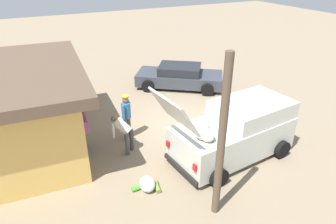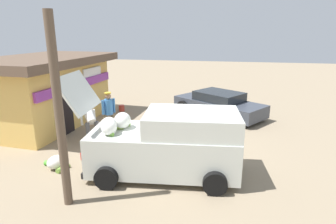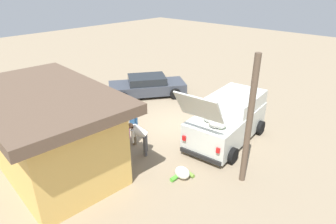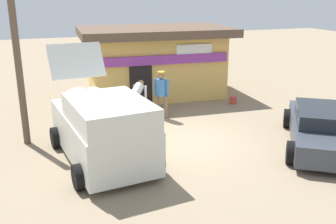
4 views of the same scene
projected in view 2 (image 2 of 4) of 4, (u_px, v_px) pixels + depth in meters
ground_plane at (166, 140)px, 10.81m from camera, size 60.00×60.00×0.00m
storefront_bar at (47, 89)px, 12.40m from camera, size 6.63×4.30×2.97m
delivery_van at (168, 143)px, 8.06m from camera, size 2.56×4.94×2.88m
parked_sedan at (219, 104)px, 13.87m from camera, size 4.01×4.64×1.18m
vendor_standing at (109, 111)px, 11.15m from camera, size 0.48×0.48×1.73m
customer_bending at (90, 120)px, 10.50m from camera, size 0.73×0.73×1.34m
unloaded_banana_pile at (56, 163)px, 8.59m from camera, size 0.69×0.86×0.39m
paint_bucket at (122, 108)px, 14.75m from camera, size 0.29×0.29×0.31m
utility_pole at (59, 115)px, 6.27m from camera, size 0.20×0.20×4.44m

